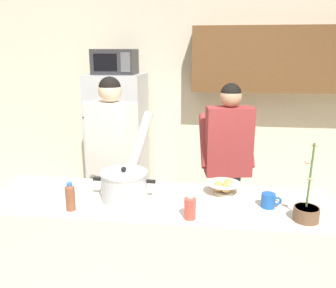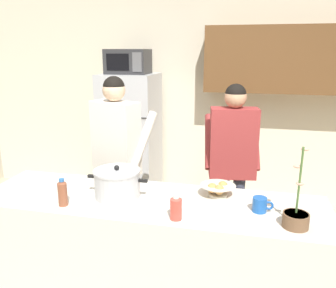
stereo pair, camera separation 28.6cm
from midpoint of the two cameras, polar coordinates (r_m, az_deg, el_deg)
back_wall_unit at (r=4.44m, az=4.50°, el=8.57°), size 6.00×0.48×2.60m
kitchen_island at (r=2.65m, az=-4.85°, el=-18.22°), size 2.39×0.68×0.92m
refrigerator at (r=4.35m, az=-9.90°, el=0.27°), size 0.64×0.68×1.64m
microwave at (r=4.19m, az=-10.59°, el=12.98°), size 0.48×0.37×0.28m
person_near_pot at (r=3.18m, az=-11.48°, el=-0.75°), size 0.61×0.55×1.70m
person_by_sink at (r=3.24m, az=7.25°, el=-1.13°), size 0.55×0.47×1.63m
cooking_pot at (r=2.45m, az=-10.45°, el=-6.60°), size 0.43×0.32×0.23m
coffee_mug at (r=2.36m, az=12.67°, el=-8.99°), size 0.13×0.09×0.10m
bread_bowl at (r=2.51m, az=5.82°, el=-7.06°), size 0.25×0.25×0.10m
bottle_near_edge at (r=2.37m, az=-18.97°, el=-8.12°), size 0.06×0.06×0.19m
bottle_mid_counter at (r=2.14m, az=-0.27°, el=-10.19°), size 0.07×0.07×0.16m
potted_orchid at (r=2.23m, az=18.13°, el=-10.32°), size 0.15×0.15×0.49m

